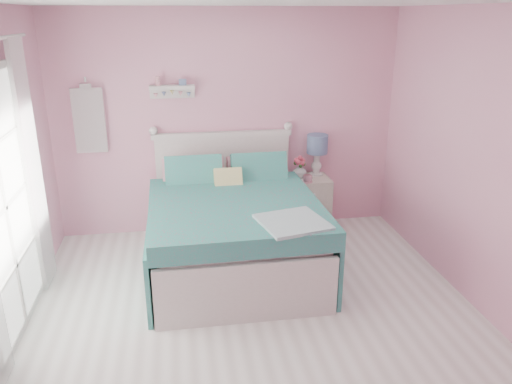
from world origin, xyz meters
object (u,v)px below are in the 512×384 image
object	(u,v)px
table_lamp	(317,147)
teacup	(307,179)
bed	(233,230)
vase	(300,171)
nightstand	(309,203)

from	to	relation	value
table_lamp	teacup	xyz separation A→B (m)	(-0.18, -0.26, -0.30)
bed	vase	xyz separation A→B (m)	(0.91, 0.85, 0.34)
bed	nightstand	world-z (taller)	bed
nightstand	teacup	distance (m)	0.41
vase	bed	bearing A→B (deg)	-136.94
vase	teacup	bearing A→B (deg)	-75.34
bed	nightstand	size ratio (longest dim) A/B	3.19
nightstand	teacup	bearing A→B (deg)	-115.67
bed	nightstand	xyz separation A→B (m)	(1.03, 0.81, -0.08)
bed	vase	world-z (taller)	bed
bed	vase	distance (m)	1.28
nightstand	bed	bearing A→B (deg)	-141.77
bed	table_lamp	size ratio (longest dim) A/B	4.24
nightstand	table_lamp	size ratio (longest dim) A/B	1.33
table_lamp	teacup	world-z (taller)	table_lamp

